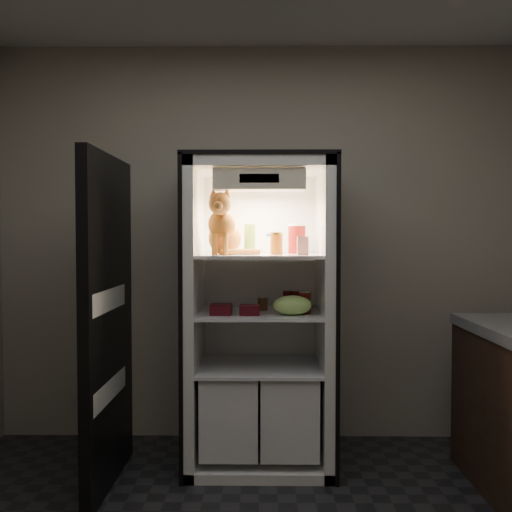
# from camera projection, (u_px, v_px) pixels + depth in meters

# --- Properties ---
(room_shell) EXTENTS (3.60, 3.60, 3.60)m
(room_shell) POSITION_uv_depth(u_px,v_px,m) (258.00, 177.00, 2.13)
(room_shell) COLOR white
(room_shell) RESTS_ON floor
(refrigerator) EXTENTS (0.90, 0.72, 1.88)m
(refrigerator) POSITION_uv_depth(u_px,v_px,m) (260.00, 334.00, 3.55)
(refrigerator) COLOR white
(refrigerator) RESTS_ON floor
(fridge_door) EXTENTS (0.07, 0.87, 1.85)m
(fridge_door) POSITION_uv_depth(u_px,v_px,m) (108.00, 323.00, 3.19)
(fridge_door) COLOR black
(fridge_door) RESTS_ON floor
(tabby_cat) EXTENTS (0.33, 0.38, 0.39)m
(tabby_cat) POSITION_uv_depth(u_px,v_px,m) (224.00, 230.00, 3.38)
(tabby_cat) COLOR #D2621A
(tabby_cat) RESTS_ON refrigerator
(parmesan_shaker) EXTENTS (0.07, 0.07, 0.18)m
(parmesan_shaker) POSITION_uv_depth(u_px,v_px,m) (250.00, 239.00, 3.50)
(parmesan_shaker) COLOR #248434
(parmesan_shaker) RESTS_ON refrigerator
(mayo_tub) EXTENTS (0.09, 0.09, 0.13)m
(mayo_tub) POSITION_uv_depth(u_px,v_px,m) (273.00, 243.00, 3.61)
(mayo_tub) COLOR white
(mayo_tub) RESTS_ON refrigerator
(salsa_jar) EXTENTS (0.07, 0.07, 0.13)m
(salsa_jar) POSITION_uv_depth(u_px,v_px,m) (276.00, 243.00, 3.39)
(salsa_jar) COLOR maroon
(salsa_jar) RESTS_ON refrigerator
(pepper_jar) EXTENTS (0.11, 0.11, 0.19)m
(pepper_jar) POSITION_uv_depth(u_px,v_px,m) (297.00, 239.00, 3.57)
(pepper_jar) COLOR maroon
(pepper_jar) RESTS_ON refrigerator
(cream_carton) EXTENTS (0.06, 0.06, 0.11)m
(cream_carton) POSITION_uv_depth(u_px,v_px,m) (303.00, 246.00, 3.31)
(cream_carton) COLOR silver
(cream_carton) RESTS_ON refrigerator
(soda_can_a) EXTENTS (0.07, 0.07, 0.12)m
(soda_can_a) POSITION_uv_depth(u_px,v_px,m) (288.00, 300.00, 3.55)
(soda_can_a) COLOR black
(soda_can_a) RESTS_ON refrigerator
(soda_can_b) EXTENTS (0.07, 0.07, 0.13)m
(soda_can_b) POSITION_uv_depth(u_px,v_px,m) (297.00, 300.00, 3.52)
(soda_can_b) COLOR black
(soda_can_b) RESTS_ON refrigerator
(soda_can_c) EXTENTS (0.07, 0.07, 0.13)m
(soda_can_c) POSITION_uv_depth(u_px,v_px,m) (305.00, 303.00, 3.37)
(soda_can_c) COLOR black
(soda_can_c) RESTS_ON refrigerator
(condiment_jar) EXTENTS (0.06, 0.06, 0.09)m
(condiment_jar) POSITION_uv_depth(u_px,v_px,m) (263.00, 303.00, 3.53)
(condiment_jar) COLOR #593419
(condiment_jar) RESTS_ON refrigerator
(grape_bag) EXTENTS (0.23, 0.17, 0.11)m
(grape_bag) POSITION_uv_depth(u_px,v_px,m) (292.00, 305.00, 3.32)
(grape_bag) COLOR #98D061
(grape_bag) RESTS_ON refrigerator
(berry_box_left) EXTENTS (0.12, 0.12, 0.06)m
(berry_box_left) POSITION_uv_depth(u_px,v_px,m) (221.00, 309.00, 3.33)
(berry_box_left) COLOR #510D14
(berry_box_left) RESTS_ON refrigerator
(berry_box_right) EXTENTS (0.12, 0.12, 0.06)m
(berry_box_right) POSITION_uv_depth(u_px,v_px,m) (250.00, 310.00, 3.32)
(berry_box_right) COLOR #510D14
(berry_box_right) RESTS_ON refrigerator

